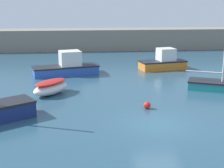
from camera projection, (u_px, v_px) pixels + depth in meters
name	position (u px, v px, depth m)	size (l,w,h in m)	color
ground_plane	(158.00, 126.00, 16.86)	(120.00, 120.00, 0.20)	#284C60
harbor_breakwater	(110.00, 39.00, 43.58)	(63.07, 3.94, 2.82)	gray
sailboat_short_mast	(222.00, 86.00, 23.24)	(5.18, 3.62, 4.47)	teal
motorboat_grey_hull	(164.00, 62.00, 30.67)	(4.78, 2.67, 2.05)	orange
motorboat_with_cabin	(67.00, 66.00, 28.39)	(6.20, 3.36, 2.15)	#2D56B7
rowboat_with_red_cover	(51.00, 87.00, 22.28)	(3.07, 3.31, 1.00)	white
mooring_buoy_red	(147.00, 105.00, 19.27)	(0.45, 0.45, 0.45)	red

